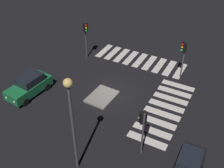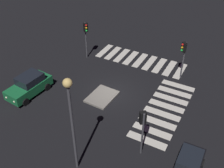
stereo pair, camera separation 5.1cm
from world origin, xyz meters
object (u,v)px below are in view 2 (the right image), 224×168
traffic_light_south (143,123)px  traffic_light_north (86,32)px  car_black (188,166)px  traffic_light_east (183,52)px  traffic_island (102,97)px  street_lamp (71,112)px  car_green (29,85)px

traffic_light_south → traffic_light_north: 14.29m
car_black → traffic_light_south: (0.29, 3.55, 2.10)m
car_black → traffic_light_east: (10.95, 3.87, 2.23)m
traffic_island → street_lamp: street_lamp is taller
traffic_light_east → traffic_light_south: size_ratio=1.05×
car_black → traffic_island: bearing=-116.4°
car_green → traffic_light_north: traffic_light_north is taller
traffic_light_east → traffic_island: bearing=2.6°
traffic_island → car_black: 10.22m
car_black → traffic_light_south: traffic_light_south is taller
street_lamp → traffic_light_south: bearing=-44.8°
street_lamp → traffic_light_north: bearing=29.7°
car_black → traffic_light_south: size_ratio=0.99×
traffic_light_east → traffic_light_south: 10.66m
car_green → traffic_light_east: (9.17, -11.54, 2.10)m
car_green → street_lamp: street_lamp is taller
car_green → traffic_island: bearing=118.7°
traffic_light_south → street_lamp: 5.20m
traffic_light_south → traffic_light_north: traffic_light_north is taller
car_green → traffic_light_south: traffic_light_south is taller
car_black → traffic_light_north: size_ratio=0.89×
car_green → car_black: car_green is taller
car_black → car_green: bearing=-97.2°
car_green → traffic_light_north: (8.04, -1.21, 2.29)m
traffic_light_north → street_lamp: size_ratio=0.57×
traffic_light_north → traffic_light_south: bearing=-3.7°
car_black → street_lamp: (-3.04, 6.86, 4.33)m
car_black → traffic_light_east: size_ratio=0.95×
traffic_light_south → traffic_island: bearing=9.0°
car_black → traffic_light_north: bearing=-125.3°
traffic_island → car_green: car_green is taller
traffic_island → traffic_light_south: (-4.14, -5.63, 2.81)m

